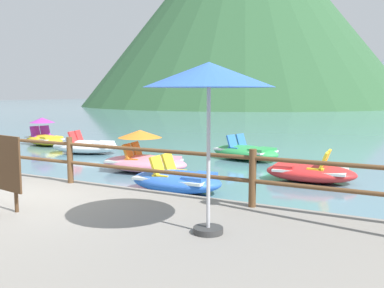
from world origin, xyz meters
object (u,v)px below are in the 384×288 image
at_px(sign_board, 0,163).
at_px(pedal_boat_3, 44,137).
at_px(pedal_boat_4, 86,146).
at_px(pedal_boat_5, 177,180).
at_px(pedal_boat_2, 245,152).
at_px(pedal_boat_6, 144,158).
at_px(beach_umbrella, 209,77).
at_px(pedal_boat_1, 310,172).

bearing_deg(sign_board, pedal_boat_3, 134.23).
distance_m(sign_board, pedal_boat_4, 9.20).
height_order(sign_board, pedal_boat_5, sign_board).
distance_m(pedal_boat_2, pedal_boat_4, 5.95).
xyz_separation_m(pedal_boat_3, pedal_boat_4, (3.37, -1.12, -0.10)).
distance_m(pedal_boat_4, pedal_boat_6, 4.56).
xyz_separation_m(beach_umbrella, pedal_boat_2, (-2.83, 8.57, -2.19)).
bearing_deg(pedal_boat_6, sign_board, -79.19).
xyz_separation_m(pedal_boat_1, pedal_boat_5, (-2.41, -2.58, 0.01)).
distance_m(pedal_boat_5, pedal_boat_6, 2.69).
bearing_deg(pedal_boat_6, pedal_boat_1, 11.09).
bearing_deg(pedal_boat_5, sign_board, -104.95).
xyz_separation_m(pedal_boat_5, pedal_boat_6, (-2.08, 1.70, 0.13)).
height_order(pedal_boat_4, pedal_boat_5, pedal_boat_4).
relative_size(pedal_boat_2, pedal_boat_4, 0.98).
bearing_deg(beach_umbrella, pedal_boat_3, 145.39).
distance_m(pedal_boat_1, pedal_boat_5, 3.53).
xyz_separation_m(beach_umbrella, pedal_boat_5, (-2.47, 3.37, -2.19)).
bearing_deg(beach_umbrella, pedal_boat_4, 140.30).
distance_m(pedal_boat_4, pedal_boat_5, 7.20).
bearing_deg(pedal_boat_5, pedal_boat_3, 152.77).
relative_size(pedal_boat_3, pedal_boat_4, 0.98).
height_order(pedal_boat_5, pedal_boat_6, pedal_boat_6).
xyz_separation_m(pedal_boat_2, pedal_boat_5, (0.36, -5.20, 0.00)).
bearing_deg(pedal_boat_2, sign_board, -94.17).
bearing_deg(pedal_boat_2, pedal_boat_6, -116.09).
xyz_separation_m(beach_umbrella, pedal_boat_4, (-8.61, 7.14, -2.19)).
bearing_deg(pedal_boat_2, beach_umbrella, -71.71).
relative_size(sign_board, pedal_boat_5, 0.53).
bearing_deg(pedal_boat_3, pedal_boat_2, 1.92).
relative_size(beach_umbrella, pedal_boat_1, 0.96).
bearing_deg(sign_board, pedal_boat_2, 85.83).
distance_m(pedal_boat_2, pedal_boat_3, 9.14).
xyz_separation_m(pedal_boat_3, pedal_boat_6, (7.43, -3.19, 0.02)).
bearing_deg(pedal_boat_3, pedal_boat_4, -18.38).
relative_size(sign_board, pedal_boat_4, 0.42).
bearing_deg(pedal_boat_5, pedal_boat_4, 148.42).
distance_m(beach_umbrella, pedal_boat_5, 4.72).
relative_size(pedal_boat_1, pedal_boat_6, 0.86).
bearing_deg(pedal_boat_3, pedal_boat_6, -23.25).
bearing_deg(sign_board, pedal_boat_1, 61.79).
bearing_deg(beach_umbrella, pedal_boat_2, 108.29).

